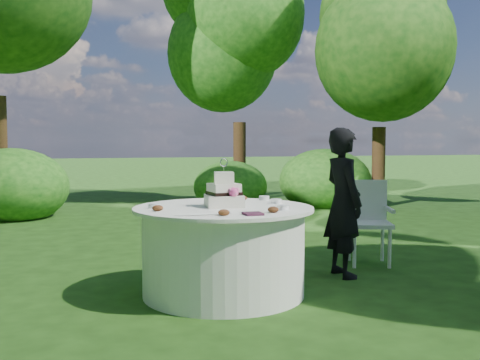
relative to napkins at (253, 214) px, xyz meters
name	(u,v)px	position (x,y,z in m)	size (l,w,h in m)	color
ground	(224,294)	(-0.07, 0.58, -0.78)	(80.00, 80.00, 0.00)	#19370F
napkins	(253,214)	(0.00, 0.00, 0.00)	(0.14, 0.14, 0.02)	#451D33
feather_plume	(204,214)	(-0.36, 0.11, 0.00)	(0.48, 0.07, 0.01)	white
guest	(343,202)	(1.24, 0.87, -0.04)	(0.54, 0.35, 1.47)	black
table	(224,250)	(-0.07, 0.58, -0.39)	(1.56, 1.56, 0.77)	silver
cake	(224,194)	(-0.06, 0.59, 0.10)	(0.34, 0.35, 0.42)	beige
chair	(368,216)	(1.78, 1.33, -0.26)	(0.58, 0.58, 0.91)	white
votives	(245,203)	(0.15, 0.64, 0.01)	(1.22, 0.87, 0.04)	white
petal_cups	(225,207)	(-0.11, 0.39, 0.02)	(0.99, 1.08, 0.05)	#562D16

